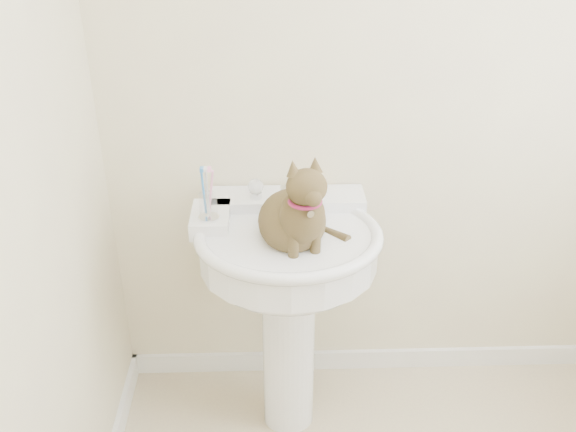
{
  "coord_description": "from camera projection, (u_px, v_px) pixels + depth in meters",
  "views": [
    {
      "loc": [
        -0.5,
        -1.05,
        1.95
      ],
      "look_at": [
        -0.44,
        0.78,
        0.94
      ],
      "focal_mm": 40.0,
      "sensor_mm": 36.0,
      "label": 1
    }
  ],
  "objects": [
    {
      "name": "soap_bar",
      "position": [
        311.0,
        185.0,
        2.35
      ],
      "size": [
        0.09,
        0.06,
        0.03
      ],
      "primitive_type": "cube",
      "rotation": [
        0.0,
        0.0,
        -0.03
      ],
      "color": "yellow",
      "rests_on": "pedestal_sink"
    },
    {
      "name": "toothbrush_cup",
      "position": [
        208.0,
        206.0,
        2.13
      ],
      "size": [
        0.07,
        0.07,
        0.19
      ],
      "rotation": [
        0.0,
        0.0,
        -0.16
      ],
      "color": "silver",
      "rests_on": "pedestal_sink"
    },
    {
      "name": "pedestal_sink",
      "position": [
        288.0,
        270.0,
        2.23
      ],
      "size": [
        0.65,
        0.64,
        0.9
      ],
      "color": "white",
      "rests_on": "floor"
    },
    {
      "name": "baseboard_back",
      "position": [
        386.0,
        358.0,
        2.8
      ],
      "size": [
        2.2,
        0.02,
        0.09
      ],
      "primitive_type": "cube",
      "color": "white",
      "rests_on": "floor"
    },
    {
      "name": "faucet",
      "position": [
        287.0,
        189.0,
        2.25
      ],
      "size": [
        0.28,
        0.12,
        0.14
      ],
      "color": "silver",
      "rests_on": "pedestal_sink"
    },
    {
      "name": "wall_back",
      "position": [
        411.0,
        91.0,
        2.23
      ],
      "size": [
        2.2,
        0.0,
        2.5
      ],
      "primitive_type": null,
      "color": "beige",
      "rests_on": "ground"
    },
    {
      "name": "cat",
      "position": [
        295.0,
        217.0,
        2.06
      ],
      "size": [
        0.25,
        0.31,
        0.45
      ],
      "rotation": [
        0.0,
        0.0,
        0.32
      ],
      "color": "brown",
      "rests_on": "pedestal_sink"
    }
  ]
}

